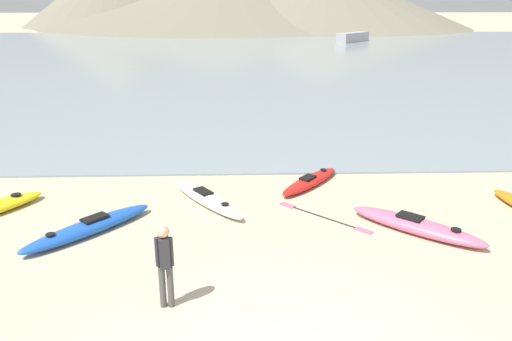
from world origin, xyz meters
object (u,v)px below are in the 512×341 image
kayak_on_sand_0 (416,226)px  kayak_on_sand_5 (310,181)px  moored_boat_0 (353,37)px  person_near_foreground (165,261)px  kayak_on_sand_4 (89,227)px  kayak_on_sand_2 (206,198)px  loose_paddle (323,217)px

kayak_on_sand_0 → kayak_on_sand_5: kayak_on_sand_0 is taller
kayak_on_sand_0 → moored_boat_0: moored_boat_0 is taller
person_near_foreground → moored_boat_0: (15.90, 57.41, -0.30)m
kayak_on_sand_4 → kayak_on_sand_5: bearing=28.2°
kayak_on_sand_0 → moored_boat_0: 55.53m
kayak_on_sand_5 → person_near_foreground: person_near_foreground is taller
kayak_on_sand_0 → moored_boat_0: (10.36, 54.56, 0.45)m
kayak_on_sand_2 → loose_paddle: bearing=-19.0°
kayak_on_sand_4 → kayak_on_sand_5: kayak_on_sand_4 is taller
kayak_on_sand_4 → moored_boat_0: (18.16, 54.37, 0.46)m
moored_boat_0 → loose_paddle: (-12.44, -53.65, -0.61)m
person_near_foreground → moored_boat_0: 59.57m
kayak_on_sand_2 → moored_boat_0: 54.84m
kayak_on_sand_4 → moored_boat_0: moored_boat_0 is taller
kayak_on_sand_2 → kayak_on_sand_4: size_ratio=1.04×
kayak_on_sand_2 → person_near_foreground: person_near_foreground is taller
kayak_on_sand_0 → moored_boat_0: bearing=79.2°
kayak_on_sand_5 → kayak_on_sand_4: bearing=-151.8°
kayak_on_sand_4 → loose_paddle: 5.77m
kayak_on_sand_0 → kayak_on_sand_5: size_ratio=1.14×
loose_paddle → moored_boat_0: bearing=76.9°
kayak_on_sand_5 → kayak_on_sand_2: bearing=-156.9°
person_near_foreground → loose_paddle: 5.19m
kayak_on_sand_0 → moored_boat_0: size_ratio=0.57×
kayak_on_sand_4 → kayak_on_sand_5: size_ratio=1.14×
kayak_on_sand_0 → loose_paddle: bearing=156.4°
kayak_on_sand_5 → loose_paddle: kayak_on_sand_5 is taller
moored_boat_0 → kayak_on_sand_0: bearing=-100.8°
kayak_on_sand_2 → person_near_foreground: bearing=-95.0°
kayak_on_sand_4 → person_near_foreground: bearing=-53.4°
kayak_on_sand_0 → kayak_on_sand_2: size_ratio=0.96×
kayak_on_sand_2 → kayak_on_sand_5: (3.02, 1.29, -0.01)m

